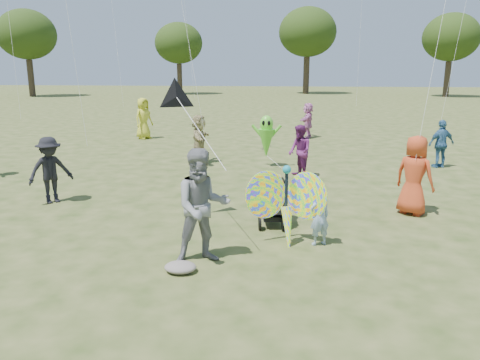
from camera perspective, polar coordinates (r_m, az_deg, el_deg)
name	(u,v)px	position (r m, az deg, el deg)	size (l,w,h in m)	color
ground	(241,262)	(8.18, 0.14, -10.01)	(160.00, 160.00, 0.00)	#51592B
child_girl	(320,217)	(8.90, 9.68, -4.46)	(0.40, 0.26, 1.10)	#92ADCE
adult_man	(202,207)	(7.92, -4.62, -3.24)	(0.96, 0.75, 1.98)	gray
grey_bag	(180,267)	(7.86, -7.28, -10.50)	(0.53, 0.43, 0.17)	gray
crowd_a	(414,175)	(11.26, 20.50, 0.54)	(0.89, 0.58, 1.81)	#C2421F
crowd_b	(50,170)	(12.37, -22.13, 1.12)	(1.06, 0.61, 1.65)	black
crowd_c	(441,144)	(16.99, 23.32, 4.06)	(0.94, 0.39, 1.60)	#33628E
crowd_d	(199,139)	(16.38, -5.00, 4.98)	(1.58, 0.50, 1.70)	tan
crowd_e	(300,151)	(14.30, 7.28, 3.49)	(0.78, 0.61, 1.61)	#672260
crowd_g	(143,118)	(22.60, -11.69, 7.37)	(0.94, 0.61, 1.92)	gold
crowd_j	(308,120)	(22.68, 8.27, 7.20)	(1.54, 0.49, 1.66)	#C571B0
jogging_stroller	(273,197)	(9.93, 4.01, -2.02)	(0.58, 1.09, 1.09)	black
butterfly_kite	(287,205)	(8.81, 5.72, -3.10)	(1.74, 0.75, 1.72)	red
delta_kite_rig	(177,97)	(9.92, -7.72, 9.94)	(1.80, 2.40, 1.50)	black
alien_kite	(266,138)	(15.75, 3.23, 5.10)	(1.12, 0.69, 1.74)	#5FD031
tree_line	(325,33)	(52.64, 10.34, 17.21)	(91.78, 33.60, 10.79)	#3A2D21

